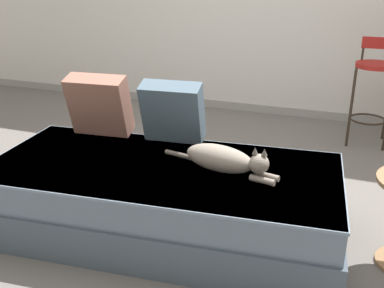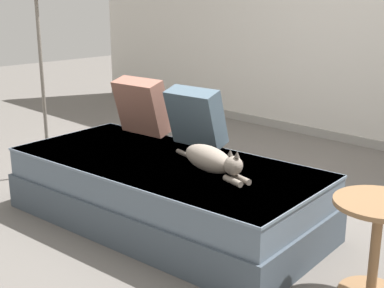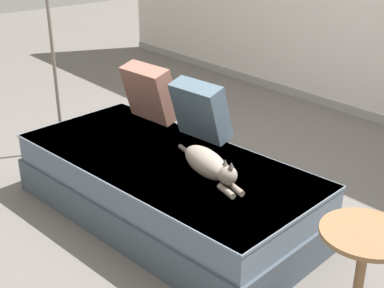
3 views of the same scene
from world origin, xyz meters
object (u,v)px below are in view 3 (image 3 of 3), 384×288
at_px(cat, 209,164).
at_px(throw_pillow_middle, 201,110).
at_px(couch, 166,187).
at_px(side_table, 362,262).
at_px(throw_pillow_corner, 150,93).

bearing_deg(cat, throw_pillow_middle, 143.77).
xyz_separation_m(throw_pillow_middle, cat, (0.45, -0.33, -0.13)).
xyz_separation_m(couch, side_table, (1.38, 0.13, 0.11)).
height_order(couch, side_table, side_table).
distance_m(throw_pillow_middle, cat, 0.57).
bearing_deg(side_table, throw_pillow_corner, 174.30).
xyz_separation_m(throw_pillow_middle, side_table, (1.47, -0.25, -0.31)).
height_order(couch, throw_pillow_corner, throw_pillow_corner).
relative_size(couch, throw_pillow_corner, 5.05).
distance_m(cat, side_table, 1.04).
relative_size(couch, side_table, 4.24).
height_order(cat, side_table, cat).
height_order(throw_pillow_corner, side_table, throw_pillow_corner).
relative_size(throw_pillow_middle, cat, 0.57).
distance_m(throw_pillow_corner, side_table, 2.02).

